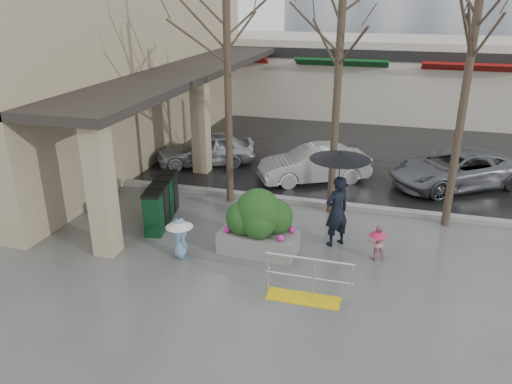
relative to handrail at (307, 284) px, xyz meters
The scene contains 20 objects.
ground 1.85m from the handrail, 138.58° to the left, with size 120.00×120.00×0.00m, color #51514F.
street_asphalt 23.24m from the handrail, 93.36° to the left, with size 120.00×36.00×0.01m, color black.
curb 5.38m from the handrail, 104.66° to the left, with size 120.00×0.30×0.15m, color gray.
near_building 14.32m from the handrail, 138.39° to the left, with size 6.00×18.00×8.00m, color tan.
canopy_slab 11.54m from the handrail, 123.81° to the left, with size 2.80×18.00×0.25m, color #2D2823.
pillar_front 5.48m from the handrail, behind, with size 0.55×0.55×3.50m, color tan.
pillar_back 9.02m from the handrail, 126.15° to the left, with size 0.55×0.55×3.50m, color tan.
storefront_row 19.25m from the handrail, 88.07° to the left, with size 34.00×6.74×4.00m.
handrail is the anchor object (origin of this frame).
tree_west 7.52m from the handrail, 124.99° to the left, with size 3.20×3.20×6.80m.
tree_midwest 6.83m from the handrail, 91.91° to the left, with size 3.20×3.20×7.00m.
tree_mideast 7.28m from the handrail, 56.81° to the left, with size 3.20×3.20×6.50m.
woman 2.99m from the handrail, 84.61° to the left, with size 1.54×1.54×2.59m.
child_pink 2.62m from the handrail, 58.98° to the left, with size 0.50×0.45×0.90m.
child_blue 3.54m from the handrail, 163.55° to the left, with size 0.69×0.69×1.06m.
planter 2.44m from the handrail, 130.89° to the left, with size 2.01×1.17×1.71m.
news_boxes 5.51m from the handrail, 149.61° to the left, with size 0.91×2.25×1.23m.
car_a 9.67m from the handrail, 124.15° to the left, with size 1.49×3.70×1.26m, color #AAAAAE.
car_b 7.41m from the handrail, 98.59° to the left, with size 1.33×3.82×1.26m, color silver.
car_c 8.88m from the handrail, 65.96° to the left, with size 2.09×4.53×1.26m, color slate.
Camera 1 is at (2.84, -10.34, 6.19)m, focal length 35.00 mm.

